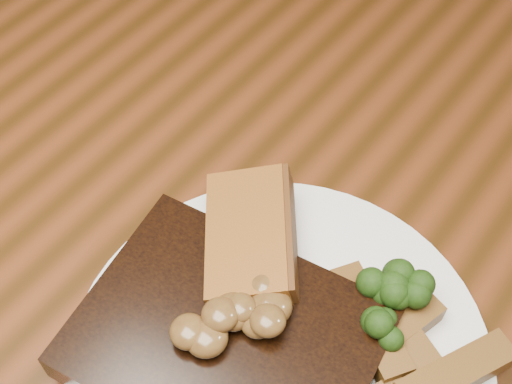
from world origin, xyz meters
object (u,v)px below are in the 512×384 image
dining_table (262,287)px  potato_wedges (376,383)px  plate (280,360)px  steak (227,341)px  garlic_bread (248,251)px

dining_table → potato_wedges: size_ratio=14.77×
plate → steak: (-0.03, -0.02, 0.02)m
steak → garlic_bread: bearing=107.5°
dining_table → garlic_bread: garlic_bread is taller
garlic_bread → potato_wedges: (0.12, -0.03, 0.00)m
steak → potato_wedges: 0.10m
garlic_bread → steak: bearing=-12.1°
garlic_bread → potato_wedges: potato_wedges is taller
dining_table → plate: 0.15m
steak → potato_wedges: bearing=12.4°
steak → garlic_bread: 0.07m
dining_table → steak: 0.16m
plate → potato_wedges: size_ratio=2.59×
dining_table → steak: size_ratio=8.55×
potato_wedges → steak: bearing=-158.4°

